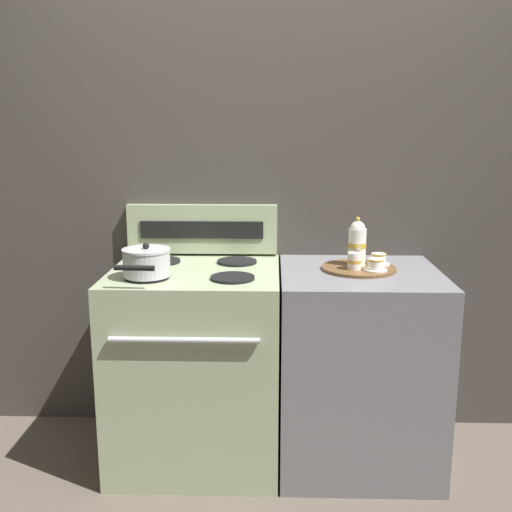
{
  "coord_description": "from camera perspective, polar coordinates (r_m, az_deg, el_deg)",
  "views": [
    {
      "loc": [
        -0.01,
        -2.57,
        1.53
      ],
      "look_at": [
        -0.08,
        -0.06,
        0.98
      ],
      "focal_mm": 42.0,
      "sensor_mm": 36.0,
      "label": 1
    }
  ],
  "objects": [
    {
      "name": "ground_plane",
      "position": [
        2.99,
        1.68,
        -18.33
      ],
      "size": [
        6.0,
        6.0,
        0.0
      ],
      "primitive_type": "plane",
      "color": "brown"
    },
    {
      "name": "wall_back",
      "position": [
        2.97,
        1.82,
        4.06
      ],
      "size": [
        6.0,
        0.05,
        2.2
      ],
      "color": "#423D38",
      "rests_on": "ground"
    },
    {
      "name": "stove",
      "position": [
        2.81,
        -5.67,
        -10.23
      ],
      "size": [
        0.75,
        0.7,
        0.91
      ],
      "color": "#9EAD84",
      "rests_on": "ground"
    },
    {
      "name": "control_panel",
      "position": [
        2.95,
        -5.14,
        2.58
      ],
      "size": [
        0.74,
        0.05,
        0.24
      ],
      "color": "#9EAD84",
      "rests_on": "stove"
    },
    {
      "name": "side_counter",
      "position": [
        2.82,
        9.62,
        -10.35
      ],
      "size": [
        0.7,
        0.67,
        0.9
      ],
      "color": "slate",
      "rests_on": "ground"
    },
    {
      "name": "saucepan",
      "position": [
        2.54,
        -10.4,
        -0.59
      ],
      "size": [
        0.2,
        0.29,
        0.14
      ],
      "color": "#B7B7BC",
      "rests_on": "stove"
    },
    {
      "name": "serving_tray",
      "position": [
        2.7,
        9.76,
        -1.16
      ],
      "size": [
        0.33,
        0.33,
        0.01
      ],
      "color": "brown",
      "rests_on": "side_counter"
    },
    {
      "name": "teapot",
      "position": [
        2.71,
        9.6,
        1.24
      ],
      "size": [
        0.08,
        0.13,
        0.22
      ],
      "color": "white",
      "rests_on": "serving_tray"
    },
    {
      "name": "teacup_left",
      "position": [
        2.64,
        11.32,
        -0.83
      ],
      "size": [
        0.1,
        0.1,
        0.05
      ],
      "color": "white",
      "rests_on": "serving_tray"
    },
    {
      "name": "teacup_right",
      "position": [
        2.75,
        11.59,
        -0.3
      ],
      "size": [
        0.1,
        0.1,
        0.05
      ],
      "color": "white",
      "rests_on": "serving_tray"
    },
    {
      "name": "creamer_jug",
      "position": [
        2.64,
        9.35,
        -0.48
      ],
      "size": [
        0.06,
        0.06,
        0.07
      ],
      "color": "white",
      "rests_on": "serving_tray"
    }
  ]
}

